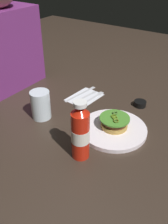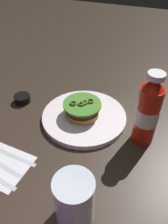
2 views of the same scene
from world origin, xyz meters
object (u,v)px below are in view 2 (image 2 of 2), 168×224
Objects in this scene: condiment_cup at (22,99)px; ketchup_bottle at (148,112)px; fork_utensil at (1,150)px; burger_sandwich at (82,109)px; water_glass at (74,200)px; dinner_plate at (84,117)px.

ketchup_bottle is at bearing 174.95° from condiment_cup.
fork_utensil is (0.37, 0.19, -0.10)m from ketchup_bottle.
burger_sandwich is at bearing 177.08° from condiment_cup.
ketchup_bottle reaches higher than condiment_cup.
burger_sandwich is 0.28m from fork_utensil.
water_glass reaches higher than burger_sandwich.
dinner_plate reaches higher than fork_utensil.
water_glass reaches higher than fork_utensil.
water_glass is at bearing 107.55° from burger_sandwich.
dinner_plate is 2.25× the size of burger_sandwich.
dinner_plate is at bearing -73.56° from water_glass.
fork_utensil is (-0.07, 0.23, -0.01)m from condiment_cup.
ketchup_bottle reaches higher than burger_sandwich.
condiment_cup is (0.25, -0.01, 0.00)m from dinner_plate.
condiment_cup reaches higher than fork_utensil.
ketchup_bottle is at bearing 172.45° from burger_sandwich.
condiment_cup is (0.44, -0.04, -0.09)m from ketchup_bottle.
ketchup_bottle reaches higher than dinner_plate.
burger_sandwich is 0.33m from water_glass.
water_glass is 0.47m from condiment_cup.
burger_sandwich is 0.54× the size of ketchup_bottle.
burger_sandwich is 0.22m from ketchup_bottle.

